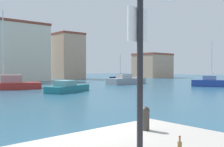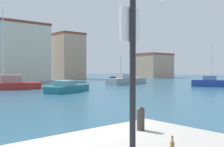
# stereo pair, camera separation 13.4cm
# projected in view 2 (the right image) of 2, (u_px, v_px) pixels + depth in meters

# --- Properties ---
(water) EXTENTS (160.00, 160.00, 0.00)m
(water) POSITION_uv_depth(u_px,v_px,m) (89.00, 89.00, 31.56)
(water) COLOR #285670
(water) RESTS_ON ground
(mooring_bollard) EXTENTS (0.19, 0.19, 0.55)m
(mooring_bollard) POSITION_uv_depth(u_px,v_px,m) (141.00, 117.00, 5.95)
(mooring_bollard) COLOR #38332D
(mooring_bollard) RESTS_ON pier_quay
(sailboat_red_distant_east) EXTENTS (8.97, 4.95, 9.52)m
(sailboat_red_distant_east) POSITION_uv_depth(u_px,v_px,m) (5.00, 84.00, 31.23)
(sailboat_red_distant_east) COLOR #B22823
(sailboat_red_distant_east) RESTS_ON water
(motorboat_teal_far_left) EXTENTS (6.12, 4.27, 1.25)m
(motorboat_teal_far_left) POSITION_uv_depth(u_px,v_px,m) (67.00, 88.00, 27.89)
(motorboat_teal_far_left) COLOR #1E707A
(motorboat_teal_far_left) RESTS_ON water
(sailboat_blue_mid_harbor) EXTENTS (3.46, 5.33, 6.23)m
(sailboat_blue_mid_harbor) POSITION_uv_depth(u_px,v_px,m) (211.00, 82.00, 35.85)
(sailboat_blue_mid_harbor) COLOR #233D93
(sailboat_blue_mid_harbor) RESTS_ON water
(motorboat_grey_center_channel) EXTENTS (7.31, 2.87, 1.66)m
(motorboat_grey_center_channel) POSITION_uv_depth(u_px,v_px,m) (126.00, 80.00, 42.03)
(motorboat_grey_center_channel) COLOR gray
(motorboat_grey_center_channel) RESTS_ON water
(sailboat_navy_behind_lamppost) EXTENTS (4.37, 3.60, 5.37)m
(sailboat_navy_behind_lamppost) POSITION_uv_depth(u_px,v_px,m) (121.00, 78.00, 52.92)
(sailboat_navy_behind_lamppost) COLOR #19234C
(sailboat_navy_behind_lamppost) RESTS_ON water
(waterfront_apartments) EXTENTS (12.75, 7.97, 11.83)m
(waterfront_apartments) POSITION_uv_depth(u_px,v_px,m) (14.00, 52.00, 52.54)
(waterfront_apartments) COLOR beige
(waterfront_apartments) RESTS_ON ground
(yacht_club) EXTENTS (6.42, 8.38, 11.35)m
(yacht_club) POSITION_uv_depth(u_px,v_px,m) (67.00, 56.00, 65.22)
(yacht_club) COLOR tan
(yacht_club) RESTS_ON ground
(harbor_office) EXTENTS (9.36, 8.03, 6.81)m
(harbor_office) POSITION_uv_depth(u_px,v_px,m) (153.00, 66.00, 73.79)
(harbor_office) COLOR tan
(harbor_office) RESTS_ON ground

